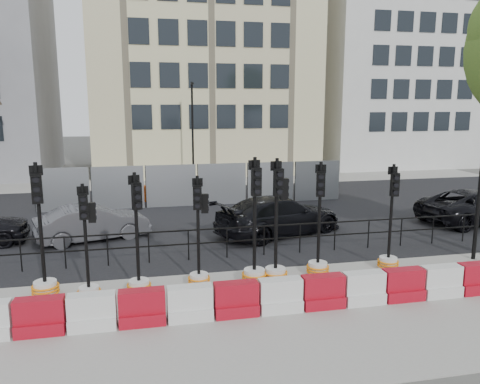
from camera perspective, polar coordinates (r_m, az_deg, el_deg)
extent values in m
plane|color=#51514C|center=(13.73, -0.68, -9.67)|extent=(120.00, 120.00, 0.00)
cube|color=gray|center=(11.03, 2.49, -14.95)|extent=(40.00, 6.00, 0.02)
cube|color=black|center=(20.35, -4.56, -2.85)|extent=(40.00, 14.00, 0.03)
cube|color=gray|center=(29.12, -6.87, 1.23)|extent=(40.00, 4.00, 0.02)
cube|color=#C4B58F|center=(35.16, -4.75, 17.60)|extent=(15.00, 10.00, 18.00)
cube|color=silver|center=(39.87, 17.98, 14.87)|extent=(12.00, 9.00, 16.00)
cylinder|color=black|center=(14.88, -25.16, -7.06)|extent=(0.04, 0.04, 1.00)
cylinder|color=black|center=(14.65, -20.55, -6.99)|extent=(0.04, 0.04, 1.00)
cylinder|color=black|center=(14.51, -15.83, -6.87)|extent=(0.04, 0.04, 1.00)
cylinder|color=black|center=(14.47, -11.06, -6.70)|extent=(0.04, 0.04, 1.00)
cylinder|color=black|center=(14.53, -6.30, -6.49)|extent=(0.04, 0.04, 1.00)
cylinder|color=black|center=(14.69, -1.61, -6.24)|extent=(0.04, 0.04, 1.00)
cylinder|color=black|center=(14.94, 2.95, -5.95)|extent=(0.04, 0.04, 1.00)
cylinder|color=black|center=(15.28, 7.32, -5.64)|extent=(0.04, 0.04, 1.00)
cylinder|color=black|center=(15.71, 11.48, -5.32)|extent=(0.04, 0.04, 1.00)
cylinder|color=black|center=(16.21, 15.39, -4.99)|extent=(0.04, 0.04, 1.00)
cylinder|color=black|center=(16.79, 19.04, -4.66)|extent=(0.04, 0.04, 1.00)
cylinder|color=black|center=(17.43, 22.44, -4.33)|extent=(0.04, 0.04, 1.00)
cylinder|color=black|center=(18.13, 25.58, -4.02)|extent=(0.04, 0.04, 1.00)
cube|color=black|center=(14.55, -1.62, -4.43)|extent=(18.00, 0.04, 0.04)
cube|color=black|center=(14.67, -1.61, -6.05)|extent=(18.00, 0.04, 0.04)
cube|color=gray|center=(22.22, -20.82, 0.23)|extent=(2.30, 0.05, 2.00)
cylinder|color=black|center=(22.43, -23.72, 0.11)|extent=(0.05, 0.05, 2.00)
cube|color=gray|center=(21.97, -14.63, 0.47)|extent=(2.30, 0.05, 2.00)
cylinder|color=black|center=(22.06, -17.62, 0.35)|extent=(0.05, 0.05, 2.00)
cube|color=gray|center=(21.99, -8.38, 0.71)|extent=(2.30, 0.05, 2.00)
cylinder|color=black|center=(21.95, -11.38, 0.60)|extent=(0.05, 0.05, 2.00)
cube|color=gray|center=(22.26, -2.20, 0.95)|extent=(2.30, 0.05, 2.00)
cylinder|color=black|center=(22.10, -5.14, 0.84)|extent=(0.05, 0.05, 2.00)
cube|color=gray|center=(22.78, 3.75, 1.16)|extent=(2.30, 0.05, 2.00)
cylinder|color=black|center=(22.50, 0.93, 1.06)|extent=(0.05, 0.05, 2.00)
cube|color=gray|center=(23.54, 9.39, 1.35)|extent=(2.30, 0.05, 2.00)
cylinder|color=black|center=(23.15, 6.73, 1.26)|extent=(0.05, 0.05, 2.00)
cube|color=#FB5810|center=(23.58, -15.38, -0.36)|extent=(1.00, 0.40, 0.80)
cube|color=#FB5810|center=(23.54, -10.52, -0.18)|extent=(1.00, 0.40, 0.80)
cube|color=#FB5810|center=(23.66, -5.68, 0.01)|extent=(1.00, 0.40, 0.80)
cube|color=#FB5810|center=(23.96, -0.92, 0.20)|extent=(1.00, 0.40, 0.80)
cylinder|color=black|center=(27.84, -5.79, 7.02)|extent=(0.12, 0.12, 6.00)
cube|color=black|center=(27.55, -5.85, 13.01)|extent=(0.12, 0.50, 0.12)
cube|color=#AF0E24|center=(11.08, -23.09, -14.93)|extent=(1.00, 0.50, 0.30)
cube|color=#AF0E24|center=(10.92, -23.25, -13.03)|extent=(1.00, 0.35, 0.50)
cube|color=white|center=(10.92, -17.50, -14.93)|extent=(1.00, 0.50, 0.30)
cube|color=white|center=(10.76, -17.62, -13.00)|extent=(1.00, 0.35, 0.50)
cube|color=#AF0E24|center=(10.86, -11.79, -14.79)|extent=(1.00, 0.50, 0.30)
cube|color=#AF0E24|center=(10.70, -11.88, -12.86)|extent=(1.00, 0.35, 0.50)
cube|color=white|center=(10.90, -6.09, -14.52)|extent=(1.00, 0.50, 0.30)
cube|color=white|center=(10.74, -6.13, -12.58)|extent=(1.00, 0.35, 0.50)
cube|color=#AF0E24|center=(11.04, -0.49, -14.11)|extent=(1.00, 0.50, 0.30)
cube|color=#AF0E24|center=(10.88, -0.49, -12.20)|extent=(1.00, 0.35, 0.50)
cube|color=white|center=(11.28, 4.90, -13.59)|extent=(1.00, 0.50, 0.30)
cube|color=white|center=(11.12, 4.93, -11.72)|extent=(1.00, 0.35, 0.50)
cube|color=#AF0E24|center=(11.61, 9.99, -13.00)|extent=(1.00, 0.50, 0.30)
cube|color=#AF0E24|center=(11.45, 10.06, -11.16)|extent=(1.00, 0.35, 0.50)
cube|color=white|center=(12.02, 14.76, -12.35)|extent=(1.00, 0.50, 0.30)
cube|color=white|center=(11.87, 14.85, -10.57)|extent=(1.00, 0.35, 0.50)
cube|color=#AF0E24|center=(12.50, 19.15, -11.67)|extent=(1.00, 0.50, 0.30)
cube|color=#AF0E24|center=(12.36, 19.27, -9.95)|extent=(1.00, 0.35, 0.50)
cube|color=white|center=(13.05, 23.18, -10.99)|extent=(1.00, 0.50, 0.30)
cube|color=white|center=(12.92, 23.31, -9.33)|extent=(1.00, 0.35, 0.50)
cube|color=#AF0E24|center=(13.66, 26.85, -10.32)|extent=(1.00, 0.50, 0.30)
cube|color=#AF0E24|center=(13.53, 26.99, -8.73)|extent=(1.00, 0.35, 0.50)
cylinder|color=white|center=(12.94, -22.63, -10.86)|extent=(0.56, 0.56, 0.41)
torus|color=orange|center=(12.97, -22.60, -11.20)|extent=(0.67, 0.67, 0.05)
torus|color=orange|center=(12.94, -22.63, -10.86)|extent=(0.67, 0.67, 0.05)
torus|color=orange|center=(12.91, -22.65, -10.52)|extent=(0.67, 0.67, 0.05)
cylinder|color=black|center=(12.45, -23.17, -3.74)|extent=(0.09, 0.09, 3.10)
cube|color=black|center=(12.14, -23.53, 0.38)|extent=(0.27, 0.18, 0.72)
cylinder|color=black|center=(12.10, -23.47, -0.74)|extent=(0.16, 0.07, 0.16)
cylinder|color=black|center=(12.06, -23.55, 0.31)|extent=(0.16, 0.07, 0.16)
cylinder|color=black|center=(12.03, -23.64, 1.38)|extent=(0.16, 0.07, 0.16)
cube|color=black|center=(12.27, -23.62, 2.43)|extent=(0.31, 0.07, 0.25)
cylinder|color=white|center=(12.37, -17.91, -11.69)|extent=(0.48, 0.48, 0.36)
torus|color=orange|center=(12.40, -17.89, -12.00)|extent=(0.58, 0.58, 0.04)
torus|color=orange|center=(12.37, -17.91, -11.69)|extent=(0.58, 0.58, 0.04)
torus|color=orange|center=(12.35, -17.93, -11.39)|extent=(0.58, 0.58, 0.04)
cylinder|color=black|center=(11.91, -18.30, -5.35)|extent=(0.08, 0.08, 2.66)
cube|color=black|center=(11.62, -18.54, -1.71)|extent=(0.22, 0.14, 0.62)
cylinder|color=black|center=(11.59, -18.49, -2.72)|extent=(0.14, 0.06, 0.13)
cylinder|color=black|center=(11.55, -18.54, -1.78)|extent=(0.14, 0.06, 0.13)
cylinder|color=black|center=(11.51, -18.60, -0.83)|extent=(0.14, 0.06, 0.13)
cube|color=black|center=(11.71, -18.63, 0.15)|extent=(0.27, 0.05, 0.21)
cube|color=black|center=(11.76, -17.62, -2.39)|extent=(0.19, 0.13, 0.49)
cylinder|color=white|center=(12.40, -12.20, -11.28)|extent=(0.51, 0.51, 0.38)
torus|color=orange|center=(12.43, -12.18, -11.60)|extent=(0.62, 0.62, 0.05)
torus|color=orange|center=(12.40, -12.20, -11.28)|extent=(0.62, 0.62, 0.05)
torus|color=orange|center=(12.37, -12.21, -10.95)|extent=(0.62, 0.62, 0.05)
cylinder|color=black|center=(11.92, -12.49, -4.46)|extent=(0.09, 0.09, 2.86)
cube|color=black|center=(11.62, -12.48, -0.50)|extent=(0.26, 0.20, 0.67)
cylinder|color=black|center=(11.59, -12.31, -1.58)|extent=(0.15, 0.09, 0.14)
cylinder|color=black|center=(11.55, -12.36, -0.57)|extent=(0.15, 0.09, 0.14)
cylinder|color=black|center=(11.51, -12.40, 0.46)|extent=(0.15, 0.09, 0.14)
cube|color=black|center=(11.72, -12.82, 1.47)|extent=(0.28, 0.12, 0.23)
cylinder|color=white|center=(12.66, -5.02, -10.66)|extent=(0.49, 0.49, 0.36)
torus|color=orange|center=(12.68, -5.01, -10.96)|extent=(0.59, 0.59, 0.05)
torus|color=orange|center=(12.66, -5.02, -10.66)|extent=(0.59, 0.59, 0.05)
torus|color=orange|center=(12.63, -5.02, -10.35)|extent=(0.59, 0.59, 0.05)
cylinder|color=black|center=(12.20, -5.13, -4.31)|extent=(0.08, 0.08, 2.71)
cube|color=black|center=(11.91, -5.22, -0.66)|extent=(0.24, 0.16, 0.63)
cylinder|color=black|center=(11.88, -5.22, -1.67)|extent=(0.14, 0.07, 0.14)
cylinder|color=black|center=(11.84, -5.23, -0.73)|extent=(0.14, 0.07, 0.14)
cylinder|color=black|center=(11.80, -5.25, 0.21)|extent=(0.14, 0.07, 0.14)
cube|color=black|center=(12.00, -5.21, 1.18)|extent=(0.27, 0.07, 0.22)
cube|color=black|center=(12.05, -4.32, -1.40)|extent=(0.20, 0.15, 0.50)
cylinder|color=white|center=(12.78, 1.75, -10.27)|extent=(0.56, 0.56, 0.42)
torus|color=orange|center=(12.81, 1.75, -10.62)|extent=(0.68, 0.68, 0.05)
torus|color=orange|center=(12.78, 1.75, -10.27)|extent=(0.68, 0.68, 0.05)
torus|color=orange|center=(12.75, 1.75, -9.92)|extent=(0.68, 0.68, 0.05)
cylinder|color=black|center=(12.28, 1.79, -2.99)|extent=(0.09, 0.09, 3.13)
cube|color=black|center=(11.97, 2.00, 1.24)|extent=(0.26, 0.16, 0.73)
cylinder|color=black|center=(11.93, 2.12, 0.09)|extent=(0.16, 0.06, 0.16)
cylinder|color=black|center=(11.89, 2.13, 1.18)|extent=(0.16, 0.06, 0.16)
cylinder|color=black|center=(11.86, 2.13, 2.27)|extent=(0.16, 0.06, 0.16)
cube|color=black|center=(12.09, 1.74, 3.33)|extent=(0.31, 0.05, 0.25)
cylinder|color=white|center=(12.93, 4.33, -10.06)|extent=(0.56, 0.56, 0.41)
torus|color=orange|center=(12.96, 4.33, -10.40)|extent=(0.67, 0.67, 0.05)
torus|color=orange|center=(12.93, 4.33, -10.06)|extent=(0.67, 0.67, 0.05)
torus|color=orange|center=(12.90, 4.34, -9.72)|extent=(0.67, 0.67, 0.05)
cylinder|color=black|center=(12.44, 4.44, -2.95)|extent=(0.09, 0.09, 3.09)
cube|color=black|center=(12.14, 4.72, 1.17)|extent=(0.26, 0.17, 0.72)
cylinder|color=black|center=(12.10, 4.85, 0.05)|extent=(0.16, 0.07, 0.15)
cylinder|color=black|center=(12.06, 4.86, 1.11)|extent=(0.16, 0.07, 0.15)
cylinder|color=black|center=(12.03, 4.88, 2.17)|extent=(0.16, 0.07, 0.15)
cube|color=black|center=(12.25, 4.42, 3.21)|extent=(0.31, 0.06, 0.25)
cube|color=black|center=(12.36, 5.37, 0.37)|extent=(0.22, 0.15, 0.57)
cylinder|color=white|center=(13.55, 9.44, -9.22)|extent=(0.53, 0.53, 0.39)
torus|color=orange|center=(13.58, 9.43, -9.53)|extent=(0.64, 0.64, 0.05)
torus|color=orange|center=(13.55, 9.44, -9.22)|extent=(0.64, 0.64, 0.05)
torus|color=orange|center=(13.52, 9.45, -8.91)|extent=(0.64, 0.64, 0.05)
cylinder|color=black|center=(13.10, 9.65, -2.76)|extent=(0.09, 0.09, 2.94)
cube|color=black|center=(12.81, 9.81, 0.96)|extent=(0.27, 0.20, 0.69)
cylinder|color=black|center=(12.77, 9.80, -0.05)|extent=(0.16, 0.09, 0.15)
cylinder|color=black|center=(12.73, 9.83, 0.90)|extent=(0.16, 0.09, 0.15)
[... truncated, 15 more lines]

